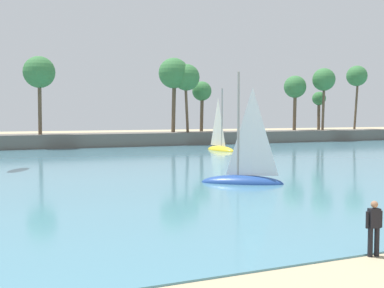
# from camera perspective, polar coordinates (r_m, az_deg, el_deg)

# --- Properties ---
(sea) EXTENTS (220.00, 92.35, 0.06)m
(sea) POSITION_cam_1_polar(r_m,az_deg,el_deg) (57.24, -17.68, -0.86)
(sea) COLOR teal
(sea) RESTS_ON ground
(palm_headland) EXTENTS (116.91, 6.48, 12.70)m
(palm_headland) POSITION_cam_1_polar(r_m,az_deg,el_deg) (63.62, -14.69, 2.54)
(palm_headland) COLOR #605B54
(palm_headland) RESTS_ON ground
(person_at_waterline) EXTENTS (0.54, 0.25, 1.67)m
(person_at_waterline) POSITION_cam_1_polar(r_m,az_deg,el_deg) (15.15, 21.11, -9.29)
(person_at_waterline) COLOR black
(person_at_waterline) RESTS_ON ground
(sailboat_mid_bay) EXTENTS (2.03, 5.51, 7.84)m
(sailboat_mid_bay) POSITION_cam_1_polar(r_m,az_deg,el_deg) (55.89, 3.42, -0.05)
(sailboat_mid_bay) COLOR yellow
(sailboat_mid_bay) RESTS_ON sea
(sailboat_toward_headland) EXTENTS (4.97, 4.07, 7.25)m
(sailboat_toward_headland) POSITION_cam_1_polar(r_m,az_deg,el_deg) (28.89, 6.29, -3.45)
(sailboat_toward_headland) COLOR #234793
(sailboat_toward_headland) RESTS_ON sea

